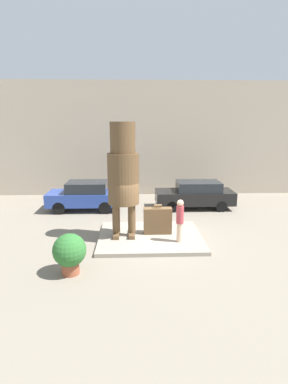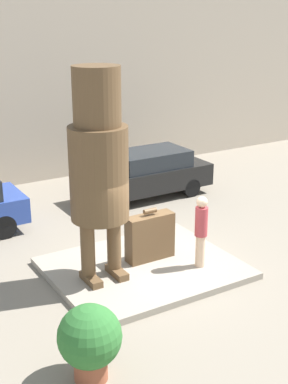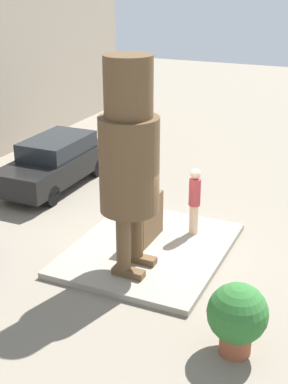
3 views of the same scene
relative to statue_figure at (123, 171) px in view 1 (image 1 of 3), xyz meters
The scene contains 9 objects.
ground_plane 3.16m from the statue_figure, ahead, with size 60.00×60.00×0.00m, color gray.
pedestal 3.09m from the statue_figure, ahead, with size 4.39×3.61×0.16m.
building_backdrop 8.50m from the statue_figure, 82.36° to the left, with size 28.00×0.60×7.51m.
statue_figure is the anchor object (origin of this frame).
giant_suitcase 2.66m from the statue_figure, ahead, with size 1.22×0.40×1.32m.
tourist 3.00m from the statue_figure, 17.59° to the right, with size 0.30×0.30×1.77m.
parked_car_blue 5.45m from the statue_figure, 117.83° to the left, with size 4.02×1.76×1.64m.
parked_car_black 6.44m from the statue_figure, 48.97° to the left, with size 4.46×1.72×1.58m.
planter_pot 4.02m from the statue_figure, 120.14° to the right, with size 1.10×1.10×1.40m.
Camera 1 is at (-0.71, -12.09, 4.97)m, focal length 28.00 mm.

